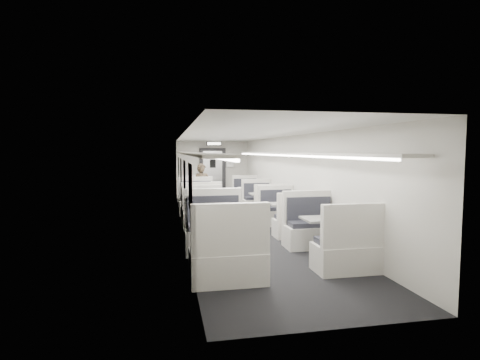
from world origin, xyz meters
name	(u,v)px	position (x,y,z in m)	size (l,w,h in m)	color
room	(239,180)	(0.00, 0.00, 1.20)	(3.24, 12.24, 2.64)	black
booth_left_a	(193,198)	(-1.00, 3.23, 0.36)	(1.00, 2.03, 1.08)	silver
booth_left_b	(198,206)	(-1.00, 1.13, 0.39)	(1.07, 2.17, 1.16)	silver
booth_left_c	(206,219)	(-1.00, -0.99, 0.37)	(1.01, 2.06, 1.10)	silver
booth_left_d	(220,242)	(-1.00, -3.44, 0.41)	(1.14, 2.32, 1.24)	silver
booth_right_a	(250,197)	(1.00, 3.15, 0.35)	(0.98, 1.98, 1.06)	silver
booth_right_b	(263,204)	(1.00, 1.34, 0.35)	(0.96, 1.95, 1.05)	silver
booth_right_c	(285,216)	(1.00, -0.90, 0.35)	(0.97, 1.97, 1.05)	silver
booth_right_d	(327,237)	(1.00, -3.36, 0.39)	(1.07, 2.16, 1.16)	silver
passenger	(202,188)	(-0.77, 2.42, 0.79)	(0.57, 0.38, 1.57)	black
window_a	(179,169)	(-1.49, 3.40, 1.35)	(0.02, 1.18, 0.84)	black
window_b	(181,173)	(-1.49, 1.20, 1.35)	(0.02, 1.18, 0.84)	black
window_c	(185,178)	(-1.49, -1.00, 1.35)	(0.02, 1.18, 0.84)	black
window_d	(190,187)	(-1.49, -3.20, 1.35)	(0.02, 1.18, 0.84)	black
luggage_rack_left	(193,154)	(-1.24, -0.30, 1.92)	(0.46, 10.40, 0.09)	silver
luggage_rack_right	(288,153)	(1.24, -0.30, 1.92)	(0.46, 10.40, 0.09)	silver
vestibule_door	(213,173)	(0.00, 5.93, 1.04)	(1.10, 0.13, 2.10)	black
exit_sign	(214,144)	(0.00, 5.44, 2.28)	(0.62, 0.12, 0.16)	black
wall_notice	(230,162)	(0.75, 5.92, 1.50)	(0.32, 0.02, 0.40)	white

